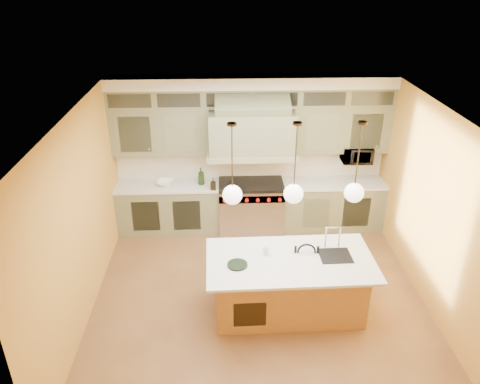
{
  "coord_description": "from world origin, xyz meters",
  "views": [
    {
      "loc": [
        -0.51,
        -5.68,
        4.66
      ],
      "look_at": [
        -0.26,
        0.7,
        1.49
      ],
      "focal_mm": 35.0,
      "sensor_mm": 36.0,
      "label": 1
    }
  ],
  "objects_px": {
    "range": "(251,205)",
    "counter_stool": "(306,276)",
    "microwave": "(357,154)",
    "kitchen_island": "(289,283)"
  },
  "relations": [
    {
      "from": "kitchen_island",
      "to": "microwave",
      "type": "height_order",
      "value": "microwave"
    },
    {
      "from": "range",
      "to": "counter_stool",
      "type": "height_order",
      "value": "counter_stool"
    },
    {
      "from": "kitchen_island",
      "to": "microwave",
      "type": "relative_size",
      "value": 4.36
    },
    {
      "from": "counter_stool",
      "to": "microwave",
      "type": "height_order",
      "value": "microwave"
    },
    {
      "from": "range",
      "to": "counter_stool",
      "type": "bearing_deg",
      "value": -75.07
    },
    {
      "from": "range",
      "to": "microwave",
      "type": "xyz_separation_m",
      "value": [
        1.95,
        0.11,
        0.96
      ]
    },
    {
      "from": "kitchen_island",
      "to": "microwave",
      "type": "bearing_deg",
      "value": 57.06
    },
    {
      "from": "range",
      "to": "kitchen_island",
      "type": "relative_size",
      "value": 0.51
    },
    {
      "from": "counter_stool",
      "to": "microwave",
      "type": "bearing_deg",
      "value": 66.8
    },
    {
      "from": "counter_stool",
      "to": "microwave",
      "type": "relative_size",
      "value": 1.98
    }
  ]
}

